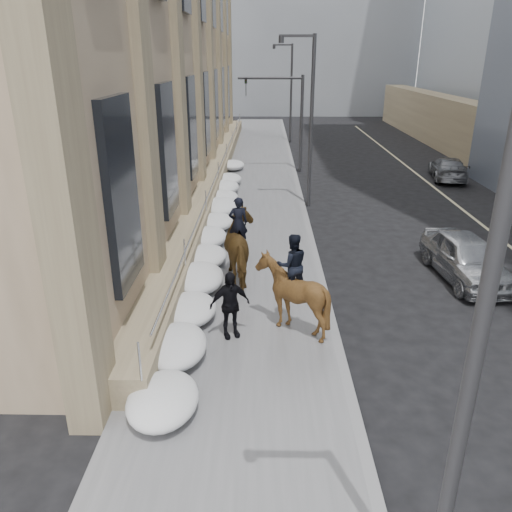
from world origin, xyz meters
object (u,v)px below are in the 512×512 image
Objects in this scene: car_grey at (448,168)px; pedestrian at (230,305)px; mounted_horse_right at (292,291)px; mounted_horse_left at (243,246)px; car_silver at (466,257)px.

pedestrian is at bearing 67.84° from car_grey.
pedestrian is at bearing 3.83° from mounted_horse_right.
mounted_horse_left reaches higher than mounted_horse_right.
mounted_horse_left is 3.53m from mounted_horse_right.
car_silver reaches higher than car_grey.
mounted_horse_left reaches higher than car_silver.
mounted_horse_right reaches higher than car_silver.
car_silver is (7.48, 0.46, -0.52)m from mounted_horse_left.
car_grey is (10.48, 18.49, -0.59)m from mounted_horse_right.
car_grey is at bearing 68.83° from car_silver.
mounted_horse_left is 1.54× the size of pedestrian.
mounted_horse_right is (1.43, -3.22, -0.02)m from mounted_horse_left.
pedestrian is 22.46m from car_grey.
car_grey is at bearing -141.15° from mounted_horse_left.
mounted_horse_right reaches higher than pedestrian.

